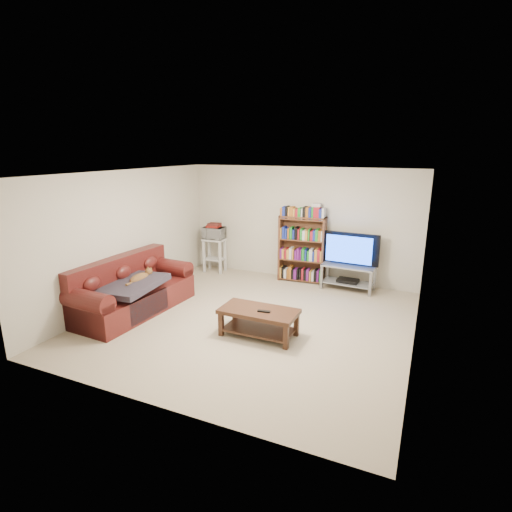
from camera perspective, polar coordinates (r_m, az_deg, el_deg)
The scene contains 19 objects.
floor at distance 6.71m, azimuth -0.61°, elevation -9.19°, with size 5.00×5.00×0.00m, color #C3B191.
ceiling at distance 6.12m, azimuth -0.68°, elevation 11.73°, with size 5.00×5.00×0.00m, color white.
wall_back at distance 8.59m, azimuth 6.32°, elevation 4.57°, with size 5.00×5.00×0.00m, color silver.
wall_front at distance 4.27m, azimuth -14.80°, elevation -6.87°, with size 5.00×5.00×0.00m, color silver.
wall_left at distance 7.66m, azimuth -17.92°, elevation 2.63°, with size 5.00×5.00×0.00m, color silver.
wall_right at distance 5.77m, azimuth 22.57°, elevation -1.77°, with size 5.00×5.00×0.00m, color silver.
sofa at distance 7.32m, azimuth -17.49°, elevation -5.01°, with size 1.07×2.25×0.94m.
blanket at distance 7.02m, azimuth -17.39°, elevation -3.95°, with size 0.85×1.10×0.10m, color #322C37.
cat at distance 7.14m, azimuth -16.32°, elevation -3.04°, with size 0.24×0.60×0.18m, color brown, non-canonical shape.
coffee_table at distance 6.09m, azimuth 0.40°, elevation -8.78°, with size 1.17×0.59×0.42m.
remote at distance 5.95m, azimuth 1.14°, elevation -7.90°, with size 0.19×0.05×0.02m, color black.
tv_stand at distance 8.19m, azimuth 13.04°, elevation -2.40°, with size 1.05×0.52×0.51m.
television at distance 8.06m, azimuth 13.25°, elevation 0.89°, with size 1.11×0.15×0.64m, color black.
dvd_player at distance 8.24m, azimuth 12.98°, elevation -3.45°, with size 0.41×0.29×0.06m, color black.
bookshelf at distance 8.47m, azimuth 6.57°, elevation 1.11°, with size 0.99×0.36×1.41m.
shelf_clutter at distance 8.31m, azimuth 7.41°, elevation 6.33°, with size 0.72×0.25×0.28m.
microwave_stand at distance 9.19m, azimuth -5.95°, elevation 0.79°, with size 0.51×0.38×0.78m.
microwave at distance 9.09m, azimuth -6.02°, elevation 3.30°, with size 0.48×0.32×0.26m, color silver.
game_boxes at distance 9.06m, azimuth -6.05°, elevation 4.27°, with size 0.28×0.25×0.05m, color maroon.
Camera 1 is at (2.54, -5.56, 2.77)m, focal length 28.00 mm.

